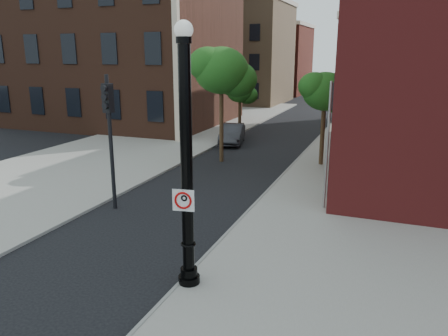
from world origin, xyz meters
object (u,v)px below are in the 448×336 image
at_px(no_parking_sign, 183,200).
at_px(parked_car, 232,134).
at_px(lamppost, 187,174).
at_px(traffic_signal_right, 334,117).
at_px(traffic_signal_left, 109,120).

height_order(no_parking_sign, parked_car, no_parking_sign).
xyz_separation_m(lamppost, traffic_signal_right, (2.52, 8.79, 0.40)).
xyz_separation_m(no_parking_sign, traffic_signal_right, (2.55, 8.97, 1.07)).
distance_m(no_parking_sign, traffic_signal_right, 9.39).
relative_size(parked_car, traffic_signal_right, 0.78).
relative_size(traffic_signal_left, traffic_signal_right, 1.01).
bearing_deg(no_parking_sign, parked_car, 96.86).
bearing_deg(traffic_signal_right, parked_car, 153.52).
relative_size(lamppost, parked_car, 1.67).
bearing_deg(no_parking_sign, lamppost, 71.34).
height_order(no_parking_sign, traffic_signal_right, traffic_signal_right).
xyz_separation_m(lamppost, no_parking_sign, (-0.03, -0.18, -0.67)).
height_order(parked_car, traffic_signal_right, traffic_signal_right).
xyz_separation_m(lamppost, parked_car, (-5.62, 18.77, -2.53)).
distance_m(lamppost, parked_car, 19.76).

